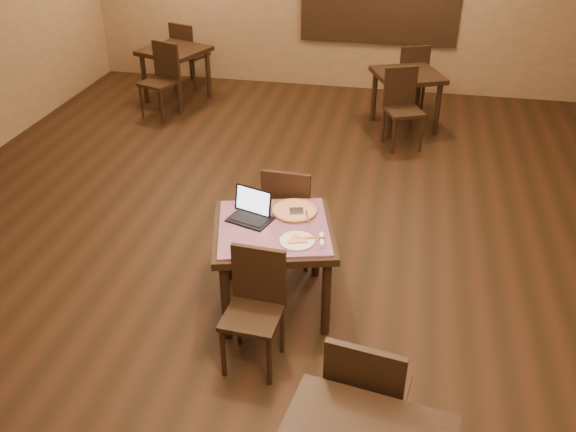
% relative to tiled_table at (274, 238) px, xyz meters
% --- Properties ---
extents(ground, '(10.00, 10.00, 0.00)m').
position_rel_tiled_table_xyz_m(ground, '(-0.12, 0.54, -0.66)').
color(ground, black).
rests_on(ground, ground).
extents(tiled_table, '(1.13, 1.13, 0.76)m').
position_rel_tiled_table_xyz_m(tiled_table, '(0.00, 0.00, 0.00)').
color(tiled_table, black).
rests_on(tiled_table, ground).
extents(chair_main_near, '(0.42, 0.42, 0.91)m').
position_rel_tiled_table_xyz_m(chair_main_near, '(0.00, -0.62, -0.15)').
color(chair_main_near, black).
rests_on(chair_main_near, ground).
extents(chair_main_far, '(0.44, 0.44, 0.98)m').
position_rel_tiled_table_xyz_m(chair_main_far, '(-0.00, 0.61, -0.11)').
color(chair_main_far, black).
rests_on(chair_main_far, ground).
extents(laptop, '(0.38, 0.35, 0.22)m').
position_rel_tiled_table_xyz_m(laptop, '(-0.20, 0.10, 0.16)').
color(laptop, black).
rests_on(laptop, tiled_table).
extents(plate, '(0.26, 0.26, 0.01)m').
position_rel_tiled_table_xyz_m(plate, '(0.22, -0.18, 0.11)').
color(plate, white).
rests_on(plate, tiled_table).
extents(pizza_slice, '(0.22, 0.22, 0.02)m').
position_rel_tiled_table_xyz_m(pizza_slice, '(0.22, -0.18, 0.13)').
color(pizza_slice, beige).
rests_on(pizza_slice, plate).
extents(pizza_pan, '(0.34, 0.34, 0.01)m').
position_rel_tiled_table_xyz_m(pizza_pan, '(0.12, 0.24, 0.11)').
color(pizza_pan, silver).
rests_on(pizza_pan, tiled_table).
extents(pizza_whole, '(0.36, 0.36, 0.03)m').
position_rel_tiled_table_xyz_m(pizza_whole, '(0.12, 0.24, 0.12)').
color(pizza_whole, beige).
rests_on(pizza_whole, pizza_pan).
extents(spatula, '(0.18, 0.28, 0.01)m').
position_rel_tiled_table_xyz_m(spatula, '(0.14, 0.22, 0.13)').
color(spatula, silver).
rests_on(spatula, pizza_whole).
extents(napkin_roll, '(0.07, 0.17, 0.04)m').
position_rel_tiled_table_xyz_m(napkin_roll, '(0.40, -0.14, 0.12)').
color(napkin_roll, white).
rests_on(napkin_roll, tiled_table).
extents(other_table_a, '(1.06, 1.06, 0.76)m').
position_rel_tiled_table_xyz_m(other_table_a, '(0.90, 4.05, -0.03)').
color(other_table_a, black).
rests_on(other_table_a, ground).
extents(other_table_a_chair_near, '(0.56, 0.56, 0.98)m').
position_rel_tiled_table_xyz_m(other_table_a_chair_near, '(0.86, 3.47, -0.11)').
color(other_table_a_chair_near, black).
rests_on(other_table_a_chair_near, ground).
extents(other_table_a_chair_far, '(0.56, 0.56, 0.98)m').
position_rel_tiled_table_xyz_m(other_table_a_chair_far, '(0.93, 4.63, -0.11)').
color(other_table_a_chair_far, black).
rests_on(other_table_a_chair_far, ground).
extents(other_table_b, '(1.07, 1.07, 0.78)m').
position_rel_tiled_table_xyz_m(other_table_b, '(-2.48, 4.44, -0.01)').
color(other_table_b, black).
rests_on(other_table_b, ground).
extents(other_table_b_chair_near, '(0.56, 0.56, 1.01)m').
position_rel_tiled_table_xyz_m(other_table_b_chair_near, '(-2.45, 3.85, -0.09)').
color(other_table_b_chair_near, black).
rests_on(other_table_b_chair_near, ground).
extents(other_table_b_chair_far, '(0.56, 0.56, 1.01)m').
position_rel_tiled_table_xyz_m(other_table_b_chair_far, '(-2.51, 5.04, -0.09)').
color(other_table_b_chair_far, black).
rests_on(other_table_b_chair_far, ground).
extents(other_table_c_chair_far, '(0.51, 0.51, 1.03)m').
position_rel_tiled_table_xyz_m(other_table_c_chair_far, '(0.85, -1.39, -0.08)').
color(other_table_c_chair_far, black).
rests_on(other_table_c_chair_far, ground).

